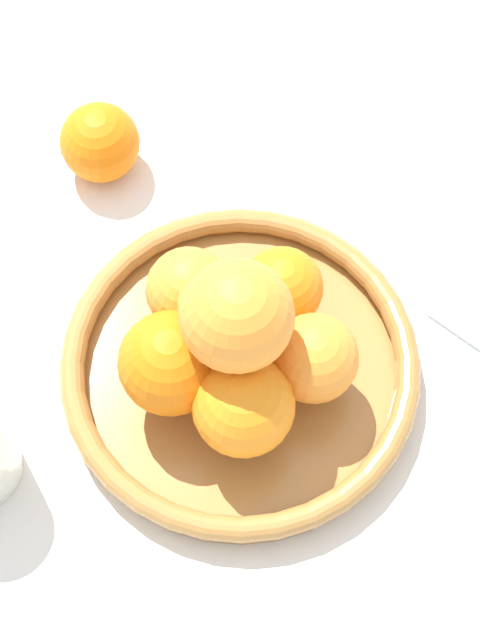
% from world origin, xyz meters
% --- Properties ---
extents(ground_plane, '(4.00, 4.00, 0.00)m').
position_xyz_m(ground_plane, '(0.00, 0.00, 0.00)').
color(ground_plane, white).
extents(fruit_bowl, '(0.29, 0.29, 0.03)m').
position_xyz_m(fruit_bowl, '(0.00, 0.00, 0.02)').
color(fruit_bowl, '#A57238').
rests_on(fruit_bowl, ground_plane).
extents(orange_pile, '(0.18, 0.18, 0.14)m').
position_xyz_m(orange_pile, '(-0.00, 0.01, 0.09)').
color(orange_pile, orange).
rests_on(orange_pile, fruit_bowl).
extents(stray_orange, '(0.07, 0.07, 0.07)m').
position_xyz_m(stray_orange, '(0.24, -0.02, 0.04)').
color(stray_orange, orange).
rests_on(stray_orange, ground_plane).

